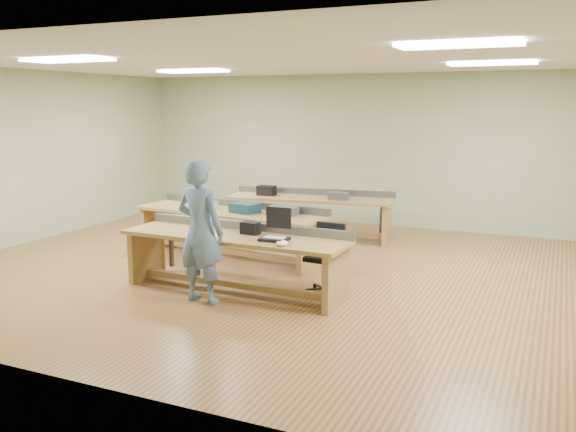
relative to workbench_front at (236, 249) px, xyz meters
The scene contains 22 objects.
floor 1.25m from the workbench_front, 76.53° to the left, with size 10.00×10.00×0.00m, color olive.
ceiling 2.68m from the workbench_front, 76.53° to the left, with size 10.00×10.00×0.00m, color silver.
wall_back 5.18m from the workbench_front, 87.07° to the left, with size 10.00×0.04×3.00m, color #9AAA81.
wall_front 3.07m from the workbench_front, 84.89° to the right, with size 10.00×0.04×3.00m, color #9AAA81.
wall_left 4.95m from the workbench_front, 167.07° to the left, with size 0.04×8.00×3.00m, color #9AAA81.
fluor_panels 2.66m from the workbench_front, 76.53° to the left, with size 6.20×3.50×0.03m.
workbench_front is the anchor object (origin of this frame).
workbench_mid 1.84m from the workbench_front, 121.72° to the left, with size 3.28×1.23×0.86m.
workbench_back 3.41m from the workbench_front, 95.65° to the left, with size 3.06×1.19×0.86m.
person 0.67m from the workbench_front, 106.74° to the right, with size 0.65×0.42×1.77m, color slate.
laptop_base 0.65m from the workbench_front, ahead, with size 0.33×0.27×0.04m, color black.
laptop_screen 0.76m from the workbench_front, ahead, with size 0.33×0.02×0.26m, color black.
keyboard 0.39m from the workbench_front, 145.73° to the right, with size 0.40×0.13×0.02m, color silver.
trackball_mouse 0.91m from the workbench_front, 22.52° to the right, with size 0.14×0.16×0.07m, color white.
camera_bag 0.33m from the workbench_front, 33.02° to the left, with size 0.23×0.15×0.16m, color black.
task_chair 1.19m from the workbench_front, 23.05° to the left, with size 0.51×0.51×0.88m.
parts_bin_teal 1.67m from the workbench_front, 113.86° to the left, with size 0.41×0.31×0.14m, color #12303C.
parts_bin_grey 1.59m from the workbench_front, 91.75° to the left, with size 0.45×0.29×0.12m, color #3A3A3D.
mug 1.69m from the workbench_front, 119.29° to the left, with size 0.11×0.11×0.09m, color #3A3A3D.
drinks_can 2.02m from the workbench_front, 127.41° to the left, with size 0.07×0.07×0.13m, color silver.
storage_box_back 3.47m from the workbench_front, 109.53° to the left, with size 0.32×0.23×0.18m, color black.
tray_back 3.34m from the workbench_front, 86.03° to the left, with size 0.33×0.24×0.13m, color #3A3A3D.
Camera 1 is at (3.50, -7.79, 2.39)m, focal length 38.00 mm.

